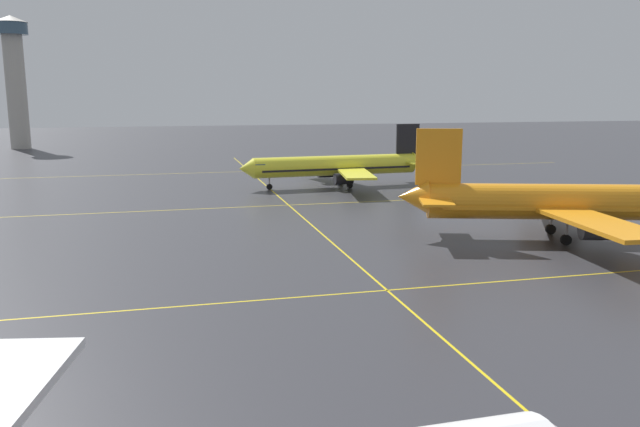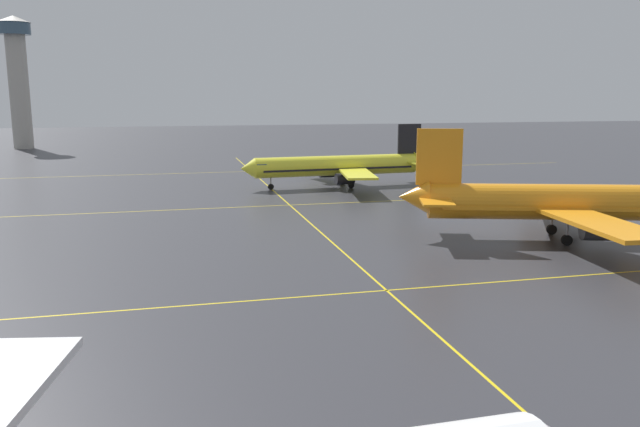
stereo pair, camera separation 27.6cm
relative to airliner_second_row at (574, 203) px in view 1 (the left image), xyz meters
The scene contains 4 objects.
airliner_second_row is the anchor object (origin of this frame).
airliner_third_row 45.05m from the airliner_second_row, 107.35° to the left, with size 32.33×27.87×10.05m.
taxiway_markings 26.27m from the airliner_second_row, 162.27° to the left, with size 135.69×173.70×0.01m.
control_tower 156.95m from the airliner_second_row, 120.49° to the left, with size 8.82×8.82×35.62m.
Camera 1 is at (-16.48, -7.15, 15.04)m, focal length 35.61 mm.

